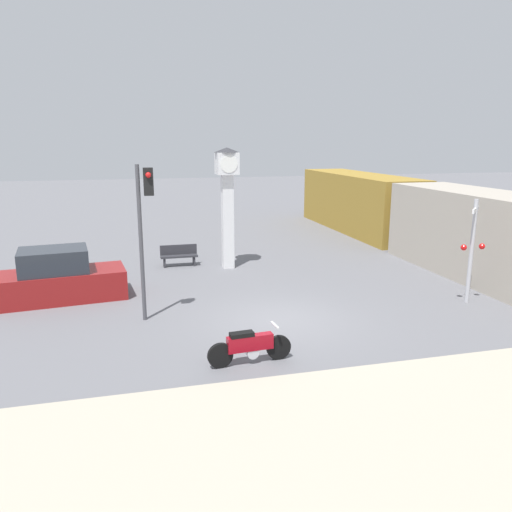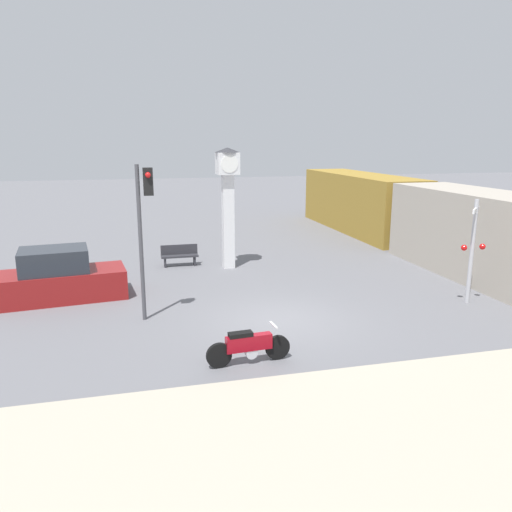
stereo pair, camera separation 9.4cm
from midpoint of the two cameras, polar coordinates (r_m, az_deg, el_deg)
name	(u,v)px [view 1 (the left image)]	position (r m, az deg, el deg)	size (l,w,h in m)	color
ground_plane	(279,320)	(15.42, 2.52, -7.30)	(120.00, 120.00, 0.00)	slate
sidewalk_strip	(390,445)	(9.81, 14.74, -20.21)	(36.00, 6.00, 0.10)	#B2A893
motorcycle	(250,346)	(12.40, -0.94, -10.26)	(2.14, 0.46, 0.94)	black
clock_tower	(227,190)	(21.06, -3.44, 7.51)	(1.07, 1.07, 5.09)	white
freight_train	(413,217)	(25.84, 17.36, 4.32)	(2.80, 23.70, 3.40)	#ADA393
traffic_light	(144,216)	(15.03, -12.81, 4.50)	(0.50, 0.35, 4.70)	#47474C
railroad_crossing_signal	(472,247)	(18.00, 23.32, 0.97)	(0.90, 0.82, 3.51)	#B7B7BC
bench	(179,255)	(22.03, -8.92, 0.12)	(1.60, 0.44, 0.92)	#2D2D33
parked_car	(60,278)	(18.40, -21.65, -2.40)	(4.39, 2.29, 1.80)	maroon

